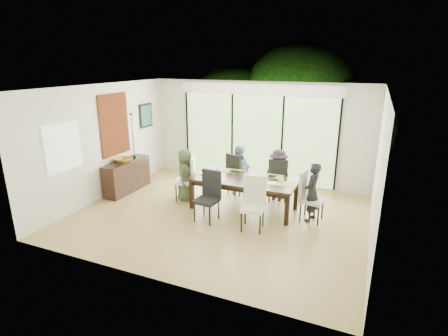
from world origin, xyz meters
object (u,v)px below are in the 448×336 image
at_px(sideboard, 127,176).
at_px(chair_far_left, 239,173).
at_px(chair_right_end, 313,197).
at_px(chair_near_left, 206,197).
at_px(person_far_left, 238,170).
at_px(table_top, 244,180).
at_px(vase, 247,176).
at_px(person_far_right, 278,175).
at_px(bowl, 123,160).
at_px(chair_far_right, 278,178).
at_px(cup_c, 281,180).
at_px(person_right_end, 312,192).
at_px(laptop, 207,174).
at_px(person_left_end, 185,174).
at_px(cup_b, 249,179).
at_px(chair_near_right, 253,204).
at_px(cup_a, 218,171).
at_px(chair_left_end, 185,178).

bearing_deg(sideboard, chair_far_left, 19.66).
relative_size(chair_right_end, chair_near_left, 1.00).
bearing_deg(sideboard, chair_right_end, 1.27).
height_order(chair_far_left, person_far_left, person_far_left).
xyz_separation_m(table_top, vase, (0.05, 0.05, 0.09)).
xyz_separation_m(chair_near_left, sideboard, (-2.62, 0.77, -0.13)).
bearing_deg(chair_right_end, sideboard, 96.56).
relative_size(person_far_right, bowl, 2.94).
height_order(chair_far_right, cup_c, chair_far_right).
distance_m(person_right_end, cup_c, 0.70).
xyz_separation_m(laptop, bowl, (-2.27, -0.10, 0.11)).
bearing_deg(chair_far_right, person_left_end, 11.54).
bearing_deg(cup_c, laptop, -173.09).
bearing_deg(chair_right_end, vase, 93.31).
bearing_deg(person_far_right, person_right_end, 142.26).
relative_size(vase, cup_b, 1.20).
bearing_deg(vase, person_far_right, 57.34).
height_order(chair_near_right, bowl, chair_near_right).
xyz_separation_m(chair_far_left, person_far_right, (1.00, -0.02, 0.09)).
relative_size(table_top, chair_near_right, 2.18).
bearing_deg(chair_right_end, chair_near_left, 118.80).
distance_m(chair_right_end, chair_near_left, 2.18).
bearing_deg(person_far_left, cup_a, 66.22).
bearing_deg(person_far_left, chair_far_left, -93.59).
bearing_deg(person_right_end, person_left_end, -78.33).
relative_size(cup_a, cup_b, 1.24).
bearing_deg(chair_far_right, laptop, 22.98).
distance_m(person_right_end, cup_a, 2.19).
xyz_separation_m(table_top, person_left_end, (-1.48, 0.00, -0.07)).
xyz_separation_m(chair_near_right, cup_a, (-1.20, 1.02, 0.24)).
xyz_separation_m(table_top, chair_near_left, (-0.50, -0.87, -0.16)).
bearing_deg(chair_near_right, bowl, 161.47).
relative_size(chair_far_right, cup_a, 8.87).
height_order(chair_left_end, laptop, chair_left_end).
bearing_deg(sideboard, cup_b, 0.04).
height_order(vase, cup_b, vase).
bearing_deg(chair_right_end, cup_c, 87.16).
xyz_separation_m(person_far_right, bowl, (-3.67, -1.03, 0.23)).
bearing_deg(sideboard, chair_left_end, 3.63).
bearing_deg(vase, cup_c, 3.81).
relative_size(table_top, person_left_end, 1.86).
distance_m(chair_far_left, bowl, 2.88).
distance_m(chair_right_end, laptop, 2.36).
xyz_separation_m(chair_near_right, cup_c, (0.30, 0.97, 0.24)).
bearing_deg(person_right_end, chair_far_right, -120.76).
bearing_deg(bowl, cup_b, 1.80).
height_order(chair_far_left, vase, chair_far_left).
relative_size(chair_near_left, person_right_end, 0.85).
height_order(chair_far_right, laptop, chair_far_right).
relative_size(chair_right_end, chair_far_right, 1.00).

